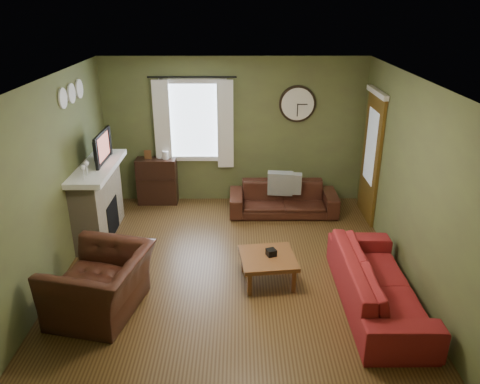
{
  "coord_description": "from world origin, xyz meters",
  "views": [
    {
      "loc": [
        0.09,
        -5.48,
        3.5
      ],
      "look_at": [
        0.1,
        0.4,
        1.05
      ],
      "focal_mm": 35.0,
      "sensor_mm": 36.0,
      "label": 1
    }
  ],
  "objects_px": {
    "armchair": "(101,284)",
    "coffee_table": "(268,269)",
    "bookshelf": "(157,181)",
    "sofa_red": "(378,283)",
    "sofa_brown": "(283,199)"
  },
  "relations": [
    {
      "from": "armchair",
      "to": "coffee_table",
      "type": "height_order",
      "value": "armchair"
    },
    {
      "from": "bookshelf",
      "to": "sofa_red",
      "type": "bearing_deg",
      "value": -44.63
    },
    {
      "from": "sofa_brown",
      "to": "armchair",
      "type": "relative_size",
      "value": 1.6
    },
    {
      "from": "sofa_red",
      "to": "armchair",
      "type": "height_order",
      "value": "armchair"
    },
    {
      "from": "sofa_brown",
      "to": "sofa_red",
      "type": "bearing_deg",
      "value": -71.1
    },
    {
      "from": "sofa_brown",
      "to": "coffee_table",
      "type": "xyz_separation_m",
      "value": [
        -0.39,
        -2.14,
        -0.08
      ]
    },
    {
      "from": "coffee_table",
      "to": "armchair",
      "type": "bearing_deg",
      "value": -162.52
    },
    {
      "from": "bookshelf",
      "to": "armchair",
      "type": "height_order",
      "value": "bookshelf"
    },
    {
      "from": "coffee_table",
      "to": "sofa_brown",
      "type": "bearing_deg",
      "value": 79.63
    },
    {
      "from": "bookshelf",
      "to": "coffee_table",
      "type": "xyz_separation_m",
      "value": [
        1.86,
        -2.6,
        -0.24
      ]
    },
    {
      "from": "sofa_brown",
      "to": "sofa_red",
      "type": "xyz_separation_m",
      "value": [
        0.91,
        -2.67,
        0.04
      ]
    },
    {
      "from": "sofa_brown",
      "to": "armchair",
      "type": "distance_m",
      "value": 3.67
    },
    {
      "from": "armchair",
      "to": "sofa_red",
      "type": "bearing_deg",
      "value": 104.27
    },
    {
      "from": "bookshelf",
      "to": "armchair",
      "type": "bearing_deg",
      "value": -92.62
    },
    {
      "from": "sofa_brown",
      "to": "coffee_table",
      "type": "distance_m",
      "value": 2.18
    }
  ]
}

